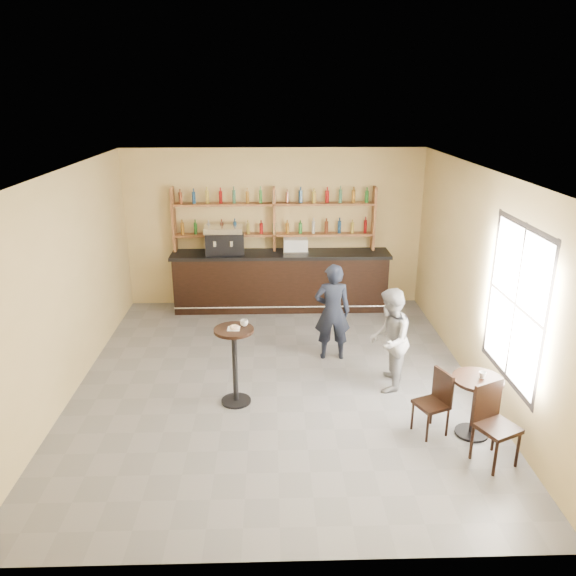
{
  "coord_description": "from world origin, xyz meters",
  "views": [
    {
      "loc": [
        -0.05,
        -7.67,
        4.21
      ],
      "look_at": [
        0.2,
        0.8,
        1.25
      ],
      "focal_mm": 35.0,
      "sensor_mm": 36.0,
      "label": 1
    }
  ],
  "objects_px": {
    "chair_west": "(431,404)",
    "chair_south": "(497,427)",
    "cafe_table": "(475,406)",
    "espresso_machine": "(224,240)",
    "pastry_case": "(295,245)",
    "bar_counter": "(281,281)",
    "patron_second": "(389,340)",
    "pedestal_table": "(235,366)",
    "man_main": "(332,312)"
  },
  "relations": [
    {
      "from": "pedestal_table",
      "to": "chair_west",
      "type": "height_order",
      "value": "pedestal_table"
    },
    {
      "from": "pastry_case",
      "to": "pedestal_table",
      "type": "distance_m",
      "value": 3.93
    },
    {
      "from": "chair_west",
      "to": "chair_south",
      "type": "height_order",
      "value": "chair_south"
    },
    {
      "from": "espresso_machine",
      "to": "cafe_table",
      "type": "relative_size",
      "value": 0.93
    },
    {
      "from": "chair_south",
      "to": "pedestal_table",
      "type": "bearing_deg",
      "value": 128.9
    },
    {
      "from": "pastry_case",
      "to": "patron_second",
      "type": "bearing_deg",
      "value": -61.56
    },
    {
      "from": "pastry_case",
      "to": "pedestal_table",
      "type": "relative_size",
      "value": 0.43
    },
    {
      "from": "man_main",
      "to": "bar_counter",
      "type": "bearing_deg",
      "value": -69.78
    },
    {
      "from": "pedestal_table",
      "to": "espresso_machine",
      "type": "bearing_deg",
      "value": 96.29
    },
    {
      "from": "pedestal_table",
      "to": "patron_second",
      "type": "height_order",
      "value": "patron_second"
    },
    {
      "from": "pedestal_table",
      "to": "pastry_case",
      "type": "bearing_deg",
      "value": 74.86
    },
    {
      "from": "espresso_machine",
      "to": "pedestal_table",
      "type": "bearing_deg",
      "value": -90.55
    },
    {
      "from": "bar_counter",
      "to": "chair_west",
      "type": "xyz_separation_m",
      "value": [
        1.85,
        -4.56,
        -0.16
      ]
    },
    {
      "from": "chair_west",
      "to": "chair_south",
      "type": "relative_size",
      "value": 0.86
    },
    {
      "from": "chair_west",
      "to": "cafe_table",
      "type": "bearing_deg",
      "value": 61.9
    },
    {
      "from": "pedestal_table",
      "to": "patron_second",
      "type": "bearing_deg",
      "value": 9.16
    },
    {
      "from": "man_main",
      "to": "chair_west",
      "type": "height_order",
      "value": "man_main"
    },
    {
      "from": "chair_west",
      "to": "bar_counter",
      "type": "bearing_deg",
      "value": 179.18
    },
    {
      "from": "chair_west",
      "to": "patron_second",
      "type": "xyz_separation_m",
      "value": [
        -0.32,
        1.21,
        0.35
      ]
    },
    {
      "from": "bar_counter",
      "to": "pastry_case",
      "type": "height_order",
      "value": "pastry_case"
    },
    {
      "from": "bar_counter",
      "to": "pedestal_table",
      "type": "bearing_deg",
      "value": -100.83
    },
    {
      "from": "bar_counter",
      "to": "chair_south",
      "type": "height_order",
      "value": "bar_counter"
    },
    {
      "from": "pedestal_table",
      "to": "patron_second",
      "type": "distance_m",
      "value": 2.28
    },
    {
      "from": "bar_counter",
      "to": "patron_second",
      "type": "xyz_separation_m",
      "value": [
        1.53,
        -3.36,
        0.19
      ]
    },
    {
      "from": "chair_west",
      "to": "patron_second",
      "type": "height_order",
      "value": "patron_second"
    },
    {
      "from": "bar_counter",
      "to": "man_main",
      "type": "height_order",
      "value": "man_main"
    },
    {
      "from": "chair_west",
      "to": "patron_second",
      "type": "bearing_deg",
      "value": 172.02
    },
    {
      "from": "pastry_case",
      "to": "chair_west",
      "type": "height_order",
      "value": "pastry_case"
    },
    {
      "from": "man_main",
      "to": "espresso_machine",
      "type": "bearing_deg",
      "value": -49.2
    },
    {
      "from": "pastry_case",
      "to": "patron_second",
      "type": "distance_m",
      "value": 3.62
    },
    {
      "from": "pastry_case",
      "to": "pedestal_table",
      "type": "height_order",
      "value": "pastry_case"
    },
    {
      "from": "man_main",
      "to": "patron_second",
      "type": "relative_size",
      "value": 1.05
    },
    {
      "from": "cafe_table",
      "to": "patron_second",
      "type": "height_order",
      "value": "patron_second"
    },
    {
      "from": "chair_south",
      "to": "patron_second",
      "type": "bearing_deg",
      "value": 90.59
    },
    {
      "from": "man_main",
      "to": "chair_west",
      "type": "distance_m",
      "value": 2.51
    },
    {
      "from": "man_main",
      "to": "chair_west",
      "type": "xyz_separation_m",
      "value": [
        1.05,
        -2.25,
        -0.39
      ]
    },
    {
      "from": "cafe_table",
      "to": "patron_second",
      "type": "bearing_deg",
      "value": 124.75
    },
    {
      "from": "espresso_machine",
      "to": "pedestal_table",
      "type": "distance_m",
      "value": 3.84
    },
    {
      "from": "chair_west",
      "to": "man_main",
      "type": "bearing_deg",
      "value": -177.88
    },
    {
      "from": "espresso_machine",
      "to": "pedestal_table",
      "type": "height_order",
      "value": "espresso_machine"
    },
    {
      "from": "pastry_case",
      "to": "man_main",
      "type": "distance_m",
      "value": 2.43
    },
    {
      "from": "chair_south",
      "to": "cafe_table",
      "type": "bearing_deg",
      "value": 68.95
    },
    {
      "from": "chair_south",
      "to": "espresso_machine",
      "type": "bearing_deg",
      "value": 98.61
    },
    {
      "from": "pastry_case",
      "to": "patron_second",
      "type": "height_order",
      "value": "patron_second"
    },
    {
      "from": "cafe_table",
      "to": "patron_second",
      "type": "distance_m",
      "value": 1.57
    },
    {
      "from": "man_main",
      "to": "chair_south",
      "type": "xyz_separation_m",
      "value": [
        1.65,
        -2.9,
        -0.32
      ]
    },
    {
      "from": "man_main",
      "to": "patron_second",
      "type": "xyz_separation_m",
      "value": [
        0.73,
        -1.04,
        -0.04
      ]
    },
    {
      "from": "pedestal_table",
      "to": "chair_west",
      "type": "distance_m",
      "value": 2.7
    },
    {
      "from": "cafe_table",
      "to": "espresso_machine",
      "type": "bearing_deg",
      "value": 127.36
    },
    {
      "from": "pedestal_table",
      "to": "cafe_table",
      "type": "xyz_separation_m",
      "value": [
        3.11,
        -0.89,
        -0.16
      ]
    }
  ]
}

